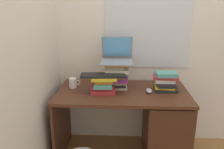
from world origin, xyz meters
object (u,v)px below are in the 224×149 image
desk (153,123)px  keyboard (103,75)px  book_stack_tall (116,75)px  mug (73,83)px  computer_mouse (149,91)px  book_stack_side (165,82)px  laptop (116,56)px  book_stack_keyboard_riser (103,85)px

desk → keyboard: bearing=-176.6°
keyboard → book_stack_tall: bearing=43.5°
keyboard → mug: (-0.32, 0.13, -0.12)m
computer_mouse → mug: 0.77m
keyboard → mug: size_ratio=3.65×
book_stack_side → laptop: size_ratio=0.78×
computer_mouse → mug: size_ratio=0.90×
laptop → mug: bearing=-171.4°
book_stack_side → computer_mouse: book_stack_side is taller
book_stack_keyboard_riser → keyboard: keyboard is taller
laptop → desk: bearing=-23.3°
keyboard → computer_mouse: bearing=0.3°
book_stack_keyboard_riser → laptop: size_ratio=0.80×
desk → mug: 0.91m
book_stack_tall → book_stack_keyboard_riser: 0.19m
book_stack_keyboard_riser → mug: size_ratio=2.22×
book_stack_keyboard_riser → book_stack_side: (0.60, 0.09, 0.01)m
book_stack_side → mug: size_ratio=2.16×
keyboard → computer_mouse: (0.44, 0.03, -0.16)m
book_stack_keyboard_riser → book_stack_side: book_stack_side is taller
desk → computer_mouse: computer_mouse is taller
desk → computer_mouse: size_ratio=12.30×
book_stack_side → keyboard: bearing=-171.4°
laptop → computer_mouse: (0.32, -0.17, -0.30)m
keyboard → mug: keyboard is taller
desk → book_stack_side: bearing=32.0°
desk → laptop: (-0.38, 0.16, 0.65)m
laptop → keyboard: 0.27m
computer_mouse → book_stack_keyboard_riser: bearing=-176.7°
computer_mouse → book_stack_side: bearing=21.8°
keyboard → computer_mouse: 0.47m
book_stack_tall → mug: bearing=-179.7°
desk → mug: size_ratio=11.13×
desk → book_stack_keyboard_riser: 0.65m
desk → laptop: size_ratio=4.01×
book_stack_side → keyboard: (-0.60, -0.09, 0.08)m
book_stack_tall → keyboard: 0.18m
book_stack_keyboard_riser → book_stack_tall: bearing=46.8°
desk → book_stack_keyboard_riser: book_stack_keyboard_riser is taller
book_stack_tall → desk: bearing=-14.6°
book_stack_side → computer_mouse: size_ratio=2.39×
desk → book_stack_side: 0.44m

